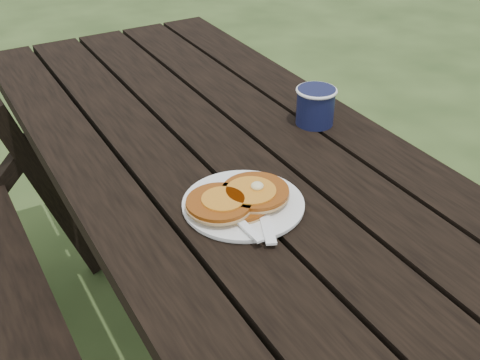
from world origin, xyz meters
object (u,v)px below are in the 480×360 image
picnic_table (230,276)px  plate (243,205)px  coffee_cup (316,104)px  pancake_stack (239,198)px

picnic_table → plate: 0.45m
picnic_table → coffee_cup: coffee_cup is taller
pancake_stack → coffee_cup: bearing=33.3°
picnic_table → coffee_cup: size_ratio=18.22×
plate → coffee_cup: bearing=33.9°
pancake_stack → coffee_cup: 0.41m
picnic_table → plate: plate is taller
plate → pancake_stack: bearing=-169.8°
plate → pancake_stack: pancake_stack is taller
plate → pancake_stack: (-0.01, -0.00, 0.02)m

